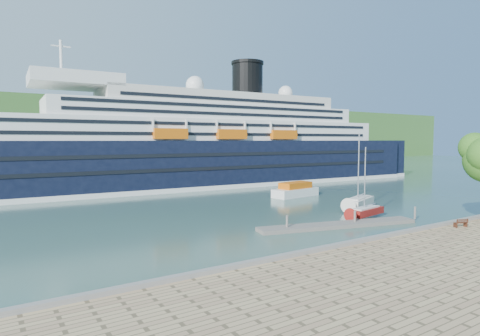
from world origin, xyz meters
name	(u,v)px	position (x,y,z in m)	size (l,w,h in m)	color
ground	(414,241)	(0.00, 0.00, 0.00)	(400.00, 400.00, 0.00)	#284840
far_hillside	(81,133)	(0.00, 145.00, 12.00)	(400.00, 50.00, 24.00)	#326327
quay_coping	(416,229)	(0.00, -0.20, 1.15)	(220.00, 0.50, 0.30)	slate
cruise_ship	(195,121)	(3.27, 51.24, 13.13)	(116.93, 17.03, 26.26)	black
park_bench	(460,222)	(5.03, -1.52, 1.45)	(1.40, 0.58, 0.90)	#4C2415
floating_pontoon	(339,225)	(-1.23, 8.16, 0.20)	(18.42, 2.25, 0.41)	slate
sailboat_red	(367,185)	(4.99, 9.65, 4.07)	(6.29, 1.75, 8.13)	maroon
sailboat_white_far	(360,173)	(9.43, 14.50, 4.90)	(7.59, 2.11, 9.80)	silver
tender_launch	(295,189)	(10.21, 28.49, 1.19)	(8.64, 2.95, 2.39)	#C8590B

